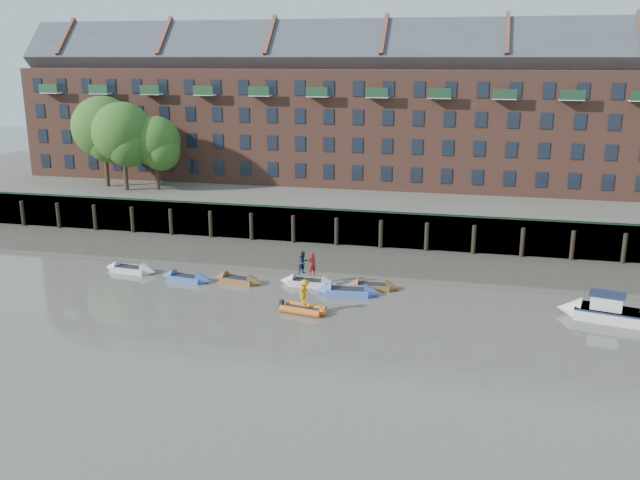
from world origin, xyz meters
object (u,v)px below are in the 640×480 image
(person_rower_a, at_px, (312,263))
(person_rower_b, at_px, (303,262))
(rowboat_0, at_px, (130,269))
(rowboat_1, at_px, (186,278))
(rib_tender, at_px, (305,309))
(rowboat_3, at_px, (308,283))
(rowboat_4, at_px, (348,292))
(motor_launch, at_px, (596,310))
(person_rib_crew, at_px, (305,293))
(rowboat_2, at_px, (238,280))
(rowboat_5, at_px, (372,286))

(person_rower_a, relative_size, person_rower_b, 1.01)
(rowboat_0, xyz_separation_m, rowboat_1, (5.18, -1.00, -0.02))
(person_rower_b, bearing_deg, rib_tender, -129.39)
(rowboat_3, xyz_separation_m, person_rower_b, (-0.41, 0.13, 1.51))
(rowboat_4, bearing_deg, rowboat_1, 174.44)
(person_rower_b, bearing_deg, rowboat_3, -71.92)
(motor_launch, distance_m, person_rib_crew, 19.01)
(rowboat_0, xyz_separation_m, motor_launch, (34.29, -2.04, 0.36))
(rowboat_4, relative_size, motor_launch, 0.82)
(rowboat_2, xyz_separation_m, motor_launch, (25.15, -1.54, 0.38))
(rowboat_1, relative_size, rowboat_2, 1.02)
(rowboat_5, height_order, person_rib_crew, person_rib_crew)
(rowboat_0, distance_m, rowboat_4, 17.78)
(rib_tender, xyz_separation_m, motor_launch, (18.70, 3.25, 0.35))
(rowboat_3, xyz_separation_m, person_rib_crew, (1.12, -5.44, 1.18))
(rowboat_0, bearing_deg, rowboat_5, 6.26)
(rowboat_4, bearing_deg, rowboat_3, 153.16)
(rowboat_3, bearing_deg, rowboat_1, -172.97)
(rowboat_4, distance_m, person_rib_crew, 4.76)
(rowboat_3, relative_size, rowboat_5, 1.07)
(rowboat_1, distance_m, rowboat_2, 4.00)
(rowboat_5, distance_m, person_rower_b, 5.39)
(motor_launch, bearing_deg, rowboat_4, 10.09)
(rowboat_3, xyz_separation_m, rib_tender, (1.12, -5.39, 0.01))
(rowboat_1, distance_m, rib_tender, 11.26)
(motor_launch, bearing_deg, rowboat_1, 10.78)
(rowboat_4, height_order, person_rower_b, person_rower_b)
(rowboat_5, distance_m, person_rib_crew, 6.86)
(rowboat_4, height_order, rowboat_5, rowboat_4)
(rowboat_5, relative_size, rib_tender, 1.27)
(rib_tender, height_order, person_rib_crew, person_rib_crew)
(rowboat_5, bearing_deg, person_rower_b, 177.93)
(rowboat_1, relative_size, person_rower_b, 2.47)
(rowboat_5, relative_size, person_rower_b, 2.35)
(rib_tender, distance_m, person_rower_b, 5.91)
(rib_tender, relative_size, person_rower_a, 1.81)
(rowboat_3, relative_size, motor_launch, 0.75)
(rib_tender, bearing_deg, person_rower_a, 109.42)
(rowboat_2, distance_m, rowboat_4, 8.63)
(rowboat_0, bearing_deg, person_rower_a, 5.41)
(rowboat_3, xyz_separation_m, rowboat_4, (3.27, -1.35, 0.01))
(person_rower_a, bearing_deg, person_rib_crew, 55.54)
(rowboat_0, xyz_separation_m, rowboat_4, (17.74, -1.25, 0.01))
(rowboat_2, distance_m, person_rower_b, 5.20)
(rowboat_3, relative_size, person_rower_b, 2.52)
(rowboat_2, bearing_deg, person_rower_a, 15.28)
(person_rib_crew, bearing_deg, rowboat_5, -16.50)
(person_rower_a, bearing_deg, rowboat_2, -37.51)
(rowboat_4, relative_size, person_rower_b, 2.73)
(rowboat_3, bearing_deg, motor_launch, -5.86)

